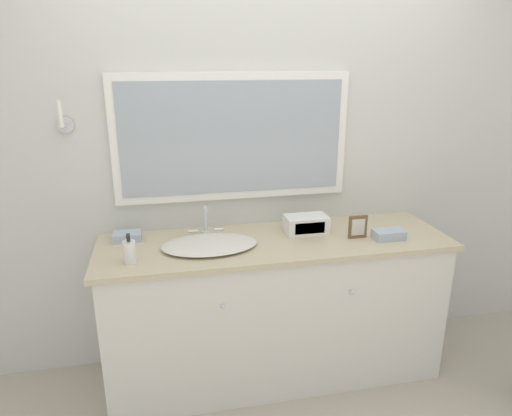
{
  "coord_description": "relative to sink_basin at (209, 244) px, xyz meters",
  "views": [
    {
      "loc": [
        -0.62,
        -2.02,
        1.87
      ],
      "look_at": [
        -0.12,
        0.33,
        1.09
      ],
      "focal_mm": 32.0,
      "sensor_mm": 36.0,
      "label": 1
    }
  ],
  "objects": [
    {
      "name": "vanity_counter",
      "position": [
        0.38,
        0.02,
        -0.46
      ],
      "size": [
        2.01,
        0.62,
        0.89
      ],
      "color": "silver",
      "rests_on": "ground_plane"
    },
    {
      "name": "sink_basin",
      "position": [
        0.0,
        0.0,
        0.0
      ],
      "size": [
        0.53,
        0.38,
        0.18
      ],
      "color": "silver",
      "rests_on": "vanity_counter"
    },
    {
      "name": "picture_frame",
      "position": [
        0.85,
        -0.05,
        0.05
      ],
      "size": [
        0.11,
        0.01,
        0.14
      ],
      "color": "brown",
      "rests_on": "vanity_counter"
    },
    {
      "name": "wall_back",
      "position": [
        0.38,
        0.36,
        0.38
      ],
      "size": [
        8.0,
        0.18,
        2.55
      ],
      "color": "silver",
      "rests_on": "ground_plane"
    },
    {
      "name": "soap_bottle",
      "position": [
        -0.42,
        -0.12,
        0.04
      ],
      "size": [
        0.06,
        0.06,
        0.16
      ],
      "color": "white",
      "rests_on": "vanity_counter"
    },
    {
      "name": "hand_towel_near_sink",
      "position": [
        -0.45,
        0.2,
        0.0
      ],
      "size": [
        0.16,
        0.11,
        0.05
      ],
      "color": "#A8B7C6",
      "rests_on": "vanity_counter"
    },
    {
      "name": "ground_plane",
      "position": [
        0.38,
        -0.31,
        -0.9
      ],
      "size": [
        14.0,
        14.0,
        0.0
      ],
      "primitive_type": "plane",
      "color": "#B2A893"
    },
    {
      "name": "hand_towel_far_corner",
      "position": [
        1.02,
        -0.1,
        0.01
      ],
      "size": [
        0.18,
        0.1,
        0.05
      ],
      "color": "#A8B7C6",
      "rests_on": "vanity_counter"
    },
    {
      "name": "appliance_box",
      "position": [
        0.59,
        0.11,
        0.03
      ],
      "size": [
        0.25,
        0.15,
        0.1
      ],
      "color": "white",
      "rests_on": "vanity_counter"
    }
  ]
}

